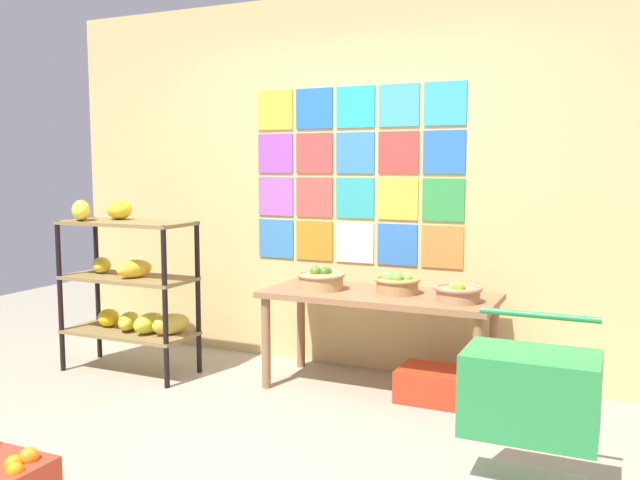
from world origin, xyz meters
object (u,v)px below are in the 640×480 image
Objects in this scene: shopping_cart at (530,400)px; fruit_basket_back_left at (321,279)px; fruit_basket_left at (458,292)px; banana_shelf_unit at (127,280)px; fruit_basket_back_right at (397,284)px; display_table at (379,305)px; produce_crate_under_table at (431,384)px.

fruit_basket_back_left is at bearing 138.98° from shopping_cart.
shopping_cart is (0.57, -1.08, -0.24)m from fruit_basket_left.
shopping_cart is at bearing -15.68° from banana_shelf_unit.
fruit_basket_left is at bearing -2.48° from fruit_basket_back_left.
fruit_basket_back_right is at bearing 125.50° from shopping_cart.
fruit_basket_back_right is 0.52m from fruit_basket_back_left.
fruit_basket_back_right is (0.11, 0.03, 0.14)m from display_table.
fruit_basket_left is 0.64m from produce_crate_under_table.
fruit_basket_left reaches higher than produce_crate_under_table.
fruit_basket_back_right is at bearing 7.70° from fruit_basket_back_left.
display_table is 0.60m from produce_crate_under_table.
banana_shelf_unit is at bearing 159.85° from shopping_cart.
shopping_cart reaches higher than fruit_basket_left.
display_table is at bearing 174.63° from produce_crate_under_table.
produce_crate_under_table is (0.25, -0.06, -0.62)m from fruit_basket_back_right.
fruit_basket_left reaches higher than display_table.
banana_shelf_unit is 1.94m from fruit_basket_back_right.
banana_shelf_unit reaches higher than produce_crate_under_table.
produce_crate_under_table is at bearing -5.37° from display_table.
display_table reaches higher than produce_crate_under_table.
produce_crate_under_table is (2.16, 0.31, -0.57)m from banana_shelf_unit.
banana_shelf_unit is 1.83m from display_table.
banana_shelf_unit is 3.06× the size of produce_crate_under_table.
fruit_basket_back_left is 0.99m from produce_crate_under_table.
banana_shelf_unit is 3.82× the size of fruit_basket_back_left.
fruit_basket_back_left is (-0.40, -0.04, 0.15)m from display_table.
banana_shelf_unit is at bearing -171.83° from produce_crate_under_table.
fruit_basket_back_left is 0.94m from fruit_basket_left.
fruit_basket_left is (2.33, 0.26, 0.05)m from banana_shelf_unit.
fruit_basket_left is at bearing 113.42° from shopping_cart.
produce_crate_under_table is at bearing 118.83° from shopping_cart.
fruit_basket_back_left is at bearing -179.36° from produce_crate_under_table.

